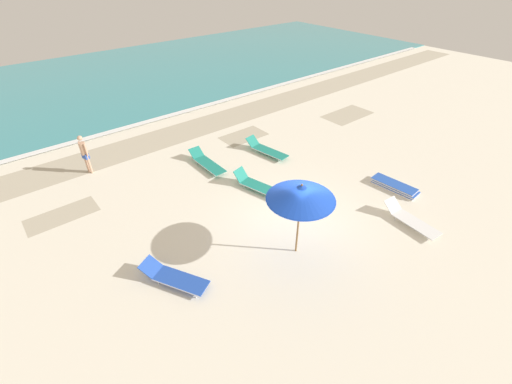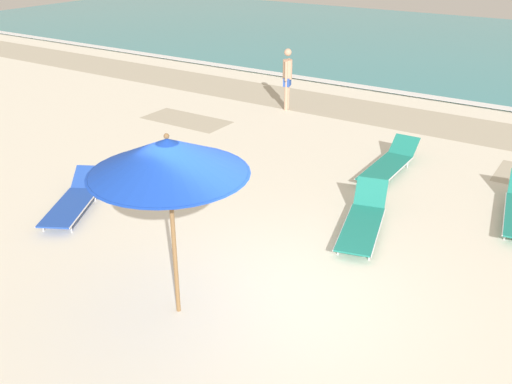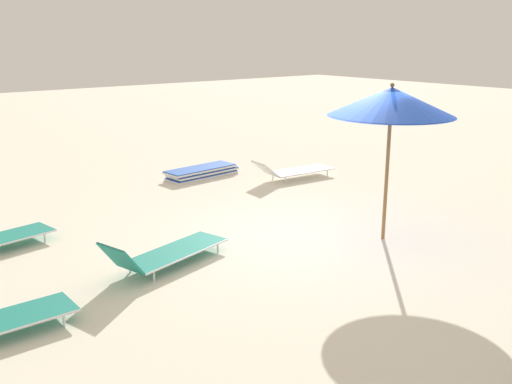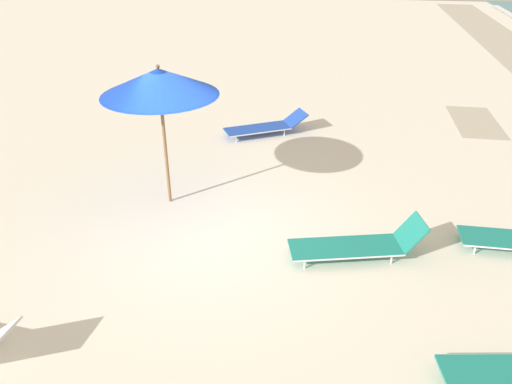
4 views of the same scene
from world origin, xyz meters
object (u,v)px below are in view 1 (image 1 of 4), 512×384
object	(u,v)px
lounger_stack	(395,186)
sun_lounger_under_umbrella	(174,277)
sun_lounger_mid_beach_solo	(411,219)
beachgoer_wading_adult	(84,152)
sun_lounger_beside_umbrella	(266,150)
sun_lounger_near_water_right	(257,185)
sun_lounger_near_water_left	(207,162)
beach_umbrella	(301,193)

from	to	relation	value
lounger_stack	sun_lounger_under_umbrella	distance (m)	9.43
sun_lounger_mid_beach_solo	beachgoer_wading_adult	size ratio (longest dim) A/B	1.21
sun_lounger_under_umbrella	sun_lounger_beside_umbrella	world-z (taller)	sun_lounger_beside_umbrella
sun_lounger_near_water_right	sun_lounger_near_water_left	bearing A→B (deg)	87.73
lounger_stack	sun_lounger_near_water_right	xyz separation A→B (m)	(-4.40, 3.56, 0.10)
sun_lounger_under_umbrella	sun_lounger_mid_beach_solo	xyz separation A→B (m)	(7.77, -2.98, 0.00)
beach_umbrella	sun_lounger_beside_umbrella	bearing A→B (deg)	57.67
sun_lounger_near_water_left	beach_umbrella	bearing A→B (deg)	-95.79
sun_lounger_under_umbrella	sun_lounger_beside_umbrella	xyz separation A→B (m)	(7.20, 4.22, 0.00)
sun_lounger_under_umbrella	sun_lounger_near_water_right	size ratio (longest dim) A/B	0.97
sun_lounger_under_umbrella	sun_lounger_near_water_right	world-z (taller)	sun_lounger_near_water_right
sun_lounger_mid_beach_solo	beachgoer_wading_adult	bearing A→B (deg)	130.48
lounger_stack	sun_lounger_under_umbrella	xyz separation A→B (m)	(-9.33, 1.38, 0.09)
sun_lounger_beside_umbrella	beachgoer_wading_adult	world-z (taller)	beachgoer_wading_adult
sun_lounger_near_water_right	sun_lounger_under_umbrella	bearing A→B (deg)	-170.33
sun_lounger_near_water_left	sun_lounger_mid_beach_solo	xyz separation A→B (m)	(3.43, -7.97, 0.00)
sun_lounger_near_water_right	beachgoer_wading_adult	world-z (taller)	beachgoer_wading_adult
beach_umbrella	sun_lounger_under_umbrella	distance (m)	4.45
sun_lounger_beside_umbrella	sun_lounger_near_water_right	xyz separation A→B (m)	(-2.27, -2.03, 0.01)
sun_lounger_beside_umbrella	sun_lounger_near_water_left	size ratio (longest dim) A/B	1.02
beach_umbrella	sun_lounger_under_umbrella	xyz separation A→B (m)	(-3.68, 1.35, -2.12)
sun_lounger_near_water_right	beachgoer_wading_adult	bearing A→B (deg)	116.31
sun_lounger_near_water_left	beachgoer_wading_adult	xyz separation A→B (m)	(-4.25, 2.86, 0.79)
beach_umbrella	sun_lounger_near_water_left	distance (m)	6.71
beach_umbrella	beachgoer_wading_adult	bearing A→B (deg)	111.36
sun_lounger_beside_umbrella	beachgoer_wading_adult	distance (m)	8.03
sun_lounger_under_umbrella	beachgoer_wading_adult	distance (m)	7.89
lounger_stack	sun_lounger_near_water_right	size ratio (longest dim) A/B	0.90
sun_lounger_near_water_left	beachgoer_wading_adult	world-z (taller)	beachgoer_wading_adult
sun_lounger_under_umbrella	sun_lounger_near_water_left	distance (m)	6.61
beach_umbrella	sun_lounger_under_umbrella	bearing A→B (deg)	159.92
beach_umbrella	beachgoer_wading_adult	size ratio (longest dim) A/B	1.49
beach_umbrella	sun_lounger_beside_umbrella	distance (m)	6.91
lounger_stack	beachgoer_wading_adult	world-z (taller)	beachgoer_wading_adult
beach_umbrella	lounger_stack	world-z (taller)	beach_umbrella
sun_lounger_mid_beach_solo	sun_lounger_beside_umbrella	bearing A→B (deg)	99.64
beachgoer_wading_adult	beach_umbrella	bearing A→B (deg)	-176.09
beach_umbrella	beachgoer_wading_adult	distance (m)	9.96
sun_lounger_near_water_left	lounger_stack	bearing A→B (deg)	-51.83
sun_lounger_near_water_right	beachgoer_wading_adult	distance (m)	7.50
beach_umbrella	sun_lounger_near_water_left	xyz separation A→B (m)	(0.65, 6.34, -2.12)
sun_lounger_beside_umbrella	sun_lounger_near_water_left	distance (m)	2.97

